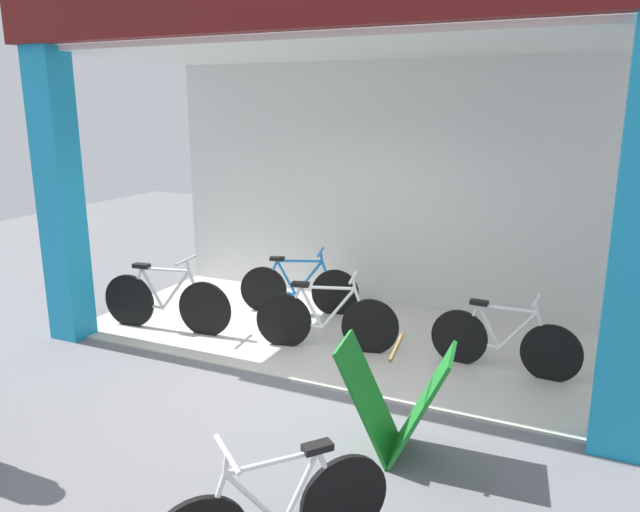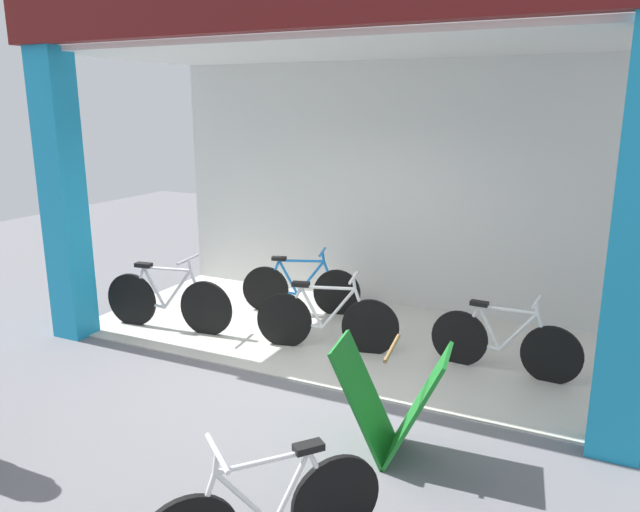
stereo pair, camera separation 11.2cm
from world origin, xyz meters
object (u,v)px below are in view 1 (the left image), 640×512
object	(u,v)px
bicycle_inside_1	(166,302)
bicycle_inside_0	(503,342)
bicycle_inside_3	(299,288)
sandwich_board_sign	(395,401)
bicycle_inside_2	(326,321)

from	to	relation	value
bicycle_inside_1	bicycle_inside_0	bearing A→B (deg)	7.50
bicycle_inside_0	bicycle_inside_3	size ratio (longest dim) A/B	1.00
bicycle_inside_3	sandwich_board_sign	xyz separation A→B (m)	(2.21, -2.68, 0.11)
bicycle_inside_0	bicycle_inside_1	distance (m)	3.97
bicycle_inside_1	bicycle_inside_2	bearing A→B (deg)	7.65
bicycle_inside_1	sandwich_board_sign	distance (m)	3.67
bicycle_inside_2	bicycle_inside_3	bearing A→B (deg)	130.51
bicycle_inside_0	sandwich_board_sign	world-z (taller)	sandwich_board_sign
bicycle_inside_0	bicycle_inside_3	distance (m)	2.85
bicycle_inside_0	bicycle_inside_1	world-z (taller)	bicycle_inside_1
bicycle_inside_2	sandwich_board_sign	distance (m)	2.17
bicycle_inside_0	sandwich_board_sign	xyz separation A→B (m)	(-0.55, -1.94, 0.12)
bicycle_inside_0	bicycle_inside_3	xyz separation A→B (m)	(-2.76, 0.75, 0.01)
bicycle_inside_0	bicycle_inside_1	bearing A→B (deg)	-172.50
bicycle_inside_1	sandwich_board_sign	xyz separation A→B (m)	(3.39, -1.42, 0.08)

